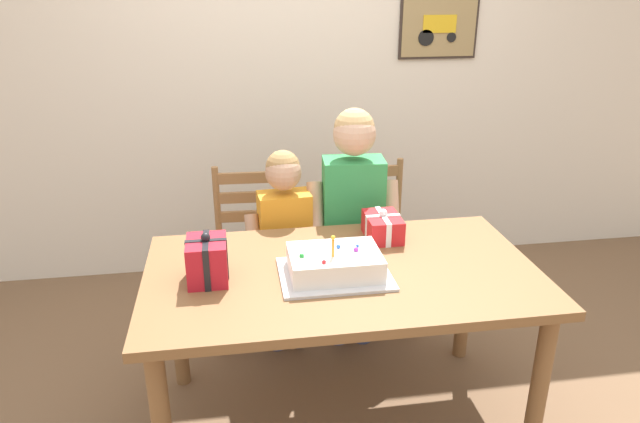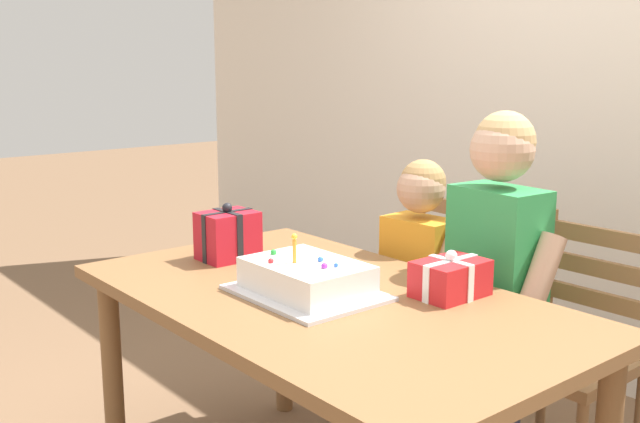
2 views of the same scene
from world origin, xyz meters
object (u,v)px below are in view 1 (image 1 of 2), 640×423
object	(u,v)px
gift_box_red_large	(383,227)
gift_box_beside_cake	(207,261)
chair_left	(254,253)
dining_table	(342,290)
child_older	(353,208)
chair_right	(372,245)
birthday_cake	(335,264)
child_younger	(285,234)

from	to	relation	value
gift_box_red_large	gift_box_beside_cake	bearing A→B (deg)	-159.98
gift_box_red_large	chair_left	distance (m)	0.85
dining_table	gift_box_beside_cake	world-z (taller)	gift_box_beside_cake
dining_table	chair_left	world-z (taller)	chair_left
gift_box_red_large	gift_box_beside_cake	size ratio (longest dim) A/B	1.06
gift_box_beside_cake	chair_left	distance (m)	0.92
gift_box_beside_cake	child_older	bearing A→B (deg)	40.21
chair_left	chair_right	bearing A→B (deg)	0.00
birthday_cake	child_younger	distance (m)	0.67
birthday_cake	chair_right	xyz separation A→B (m)	(0.37, 0.86, -0.34)
dining_table	child_older	distance (m)	0.63
gift_box_beside_cake	chair_right	bearing A→B (deg)	43.25
child_older	gift_box_red_large	bearing A→B (deg)	-77.25
gift_box_red_large	chair_right	size ratio (longest dim) A/B	0.24
gift_box_beside_cake	chair_right	xyz separation A→B (m)	(0.87, 0.82, -0.38)
birthday_cake	dining_table	bearing A→B (deg)	47.21
gift_box_beside_cake	child_younger	world-z (taller)	child_younger
dining_table	gift_box_beside_cake	size ratio (longest dim) A/B	7.81
child_older	gift_box_beside_cake	bearing A→B (deg)	-139.79
birthday_cake	child_younger	world-z (taller)	child_younger
birthday_cake	chair_left	xyz separation A→B (m)	(-0.29, 0.86, -0.34)
birthday_cake	child_older	world-z (taller)	child_older
chair_left	chair_right	size ratio (longest dim) A/B	1.00
gift_box_red_large	child_younger	size ratio (longest dim) A/B	0.20
chair_left	child_older	bearing A→B (deg)	-23.59
dining_table	chair_right	bearing A→B (deg)	67.82
chair_right	birthday_cake	bearing A→B (deg)	-113.43
birthday_cake	gift_box_red_large	world-z (taller)	birthday_cake
child_older	child_younger	size ratio (longest dim) A/B	1.18
chair_left	child_younger	xyz separation A→B (m)	(0.15, -0.22, 0.20)
birthday_cake	child_younger	size ratio (longest dim) A/B	0.40
gift_box_red_large	chair_right	bearing A→B (deg)	80.42
dining_table	chair_left	xyz separation A→B (m)	(-0.33, 0.81, -0.20)
dining_table	gift_box_red_large	distance (m)	0.40
chair_left	child_younger	world-z (taller)	child_younger
gift_box_beside_cake	child_younger	size ratio (longest dim) A/B	0.19
chair_right	child_older	bearing A→B (deg)	-126.36
birthday_cake	gift_box_red_large	xyz separation A→B (m)	(0.28, 0.32, 0.01)
child_older	child_younger	world-z (taller)	child_older
birthday_cake	chair_left	size ratio (longest dim) A/B	0.48
dining_table	gift_box_beside_cake	bearing A→B (deg)	-179.68
chair_right	child_older	world-z (taller)	child_older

